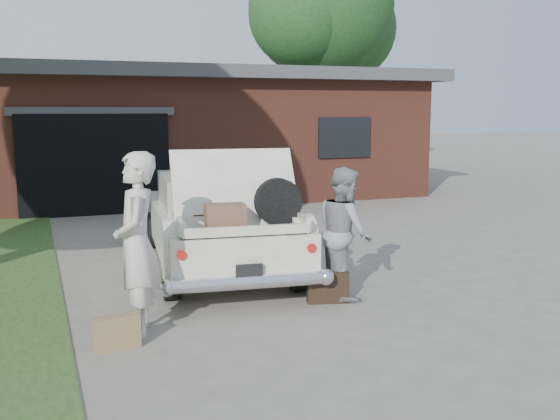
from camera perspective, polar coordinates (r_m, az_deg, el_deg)
name	(u,v)px	position (r m, az deg, el deg)	size (l,w,h in m)	color
ground	(299,312)	(7.59, 1.62, -8.89)	(90.00, 90.00, 0.00)	gray
house	(175,132)	(18.55, -9.16, 6.75)	(12.80, 7.80, 3.30)	brown
tree_right	(323,14)	(25.34, 3.75, 16.70)	(6.17, 5.37, 8.73)	#38281E
sedan	(217,221)	(9.60, -5.51, -0.94)	(2.31, 4.87, 1.81)	white
woman_left	(137,245)	(6.80, -12.37, -2.96)	(0.69, 0.45, 1.89)	beige
woman_right	(345,232)	(8.07, 5.67, -1.94)	(0.79, 0.61, 1.62)	gray
suitcase_left	(117,332)	(6.62, -13.99, -10.31)	(0.43, 0.14, 0.34)	#96754C
suitcase_right	(328,287)	(7.92, 4.18, -6.71)	(0.49, 0.16, 0.38)	black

